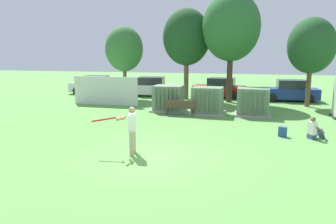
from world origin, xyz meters
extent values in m
plane|color=#5B9947|center=(0.00, 0.00, 0.00)|extent=(96.00, 96.00, 0.00)
cube|color=silver|center=(-6.71, 10.50, 1.00)|extent=(4.80, 0.12, 2.00)
cube|color=#9E9B93|center=(-1.76, 9.20, 0.06)|extent=(2.10, 1.70, 0.12)
cube|color=slate|center=(-1.76, 9.20, 0.87)|extent=(1.80, 1.40, 1.50)
cube|color=#5B7056|center=(-2.40, 8.44, 0.87)|extent=(0.06, 0.12, 1.27)
cube|color=#5B7056|center=(-2.14, 8.44, 0.87)|extent=(0.06, 0.12, 1.27)
cube|color=#5B7056|center=(-1.89, 8.44, 0.87)|extent=(0.06, 0.12, 1.27)
cube|color=#5B7056|center=(-1.63, 8.44, 0.87)|extent=(0.06, 0.12, 1.27)
cube|color=#5B7056|center=(-1.38, 8.44, 0.87)|extent=(0.06, 0.12, 1.27)
cube|color=#5B7056|center=(-1.12, 8.44, 0.87)|extent=(0.06, 0.12, 1.27)
cube|color=#9E9B93|center=(0.76, 8.82, 0.06)|extent=(2.10, 1.70, 0.12)
cube|color=slate|center=(0.76, 8.82, 0.87)|extent=(1.80, 1.40, 1.50)
cube|color=#5B7056|center=(0.13, 8.06, 0.87)|extent=(0.06, 0.12, 1.27)
cube|color=#5B7056|center=(0.38, 8.06, 0.87)|extent=(0.06, 0.12, 1.27)
cube|color=#5B7056|center=(0.64, 8.06, 0.87)|extent=(0.06, 0.12, 1.27)
cube|color=#5B7056|center=(0.89, 8.06, 0.87)|extent=(0.06, 0.12, 1.27)
cube|color=#5B7056|center=(1.15, 8.06, 0.87)|extent=(0.06, 0.12, 1.27)
cube|color=#5B7056|center=(1.40, 8.06, 0.87)|extent=(0.06, 0.12, 1.27)
cube|color=#9E9B93|center=(3.40, 9.00, 0.06)|extent=(2.10, 1.70, 0.12)
cube|color=slate|center=(3.40, 9.00, 0.87)|extent=(1.80, 1.40, 1.50)
cube|color=#5B7056|center=(2.77, 8.24, 0.87)|extent=(0.06, 0.12, 1.27)
cube|color=#5B7056|center=(3.02, 8.24, 0.87)|extent=(0.06, 0.12, 1.27)
cube|color=#5B7056|center=(3.28, 8.24, 0.87)|extent=(0.06, 0.12, 1.27)
cube|color=#5B7056|center=(3.53, 8.24, 0.87)|extent=(0.06, 0.12, 1.27)
cube|color=#5B7056|center=(3.79, 8.24, 0.87)|extent=(0.06, 0.12, 1.27)
cube|color=#5B7056|center=(4.04, 8.24, 0.87)|extent=(0.06, 0.12, 1.27)
cube|color=#4C3828|center=(-0.76, 8.00, 0.45)|extent=(1.81, 0.43, 0.05)
cube|color=#4C3828|center=(-0.77, 7.82, 0.70)|extent=(1.80, 0.07, 0.44)
cylinder|color=#4C3828|center=(-1.53, 8.15, 0.21)|extent=(0.06, 0.06, 0.42)
cylinder|color=#4C3828|center=(0.00, 8.13, 0.21)|extent=(0.06, 0.06, 0.42)
cylinder|color=#4C3828|center=(-1.53, 7.87, 0.21)|extent=(0.06, 0.06, 0.42)
cylinder|color=#4C3828|center=(0.00, 7.85, 0.21)|extent=(0.06, 0.06, 0.42)
cylinder|color=tan|center=(-0.76, 0.00, 0.44)|extent=(0.16, 0.16, 0.88)
cylinder|color=tan|center=(-0.85, 0.47, 0.44)|extent=(0.16, 0.16, 0.88)
cube|color=white|center=(-0.80, 0.23, 1.18)|extent=(0.31, 0.44, 0.60)
sphere|color=#9E7051|center=(-0.80, 0.23, 1.62)|extent=(0.23, 0.23, 0.23)
cylinder|color=#9E7051|center=(-1.15, 0.07, 1.34)|extent=(0.17, 0.55, 0.09)
cylinder|color=#9E7051|center=(-1.19, 0.25, 1.34)|extent=(0.35, 0.51, 0.09)
cylinder|color=red|center=(-1.84, 0.03, 1.27)|extent=(0.84, 0.23, 0.21)
sphere|color=red|center=(-1.42, 0.11, 1.34)|extent=(0.08, 0.08, 0.08)
sphere|color=white|center=(-0.78, -0.72, 0.04)|extent=(0.09, 0.09, 0.09)
cube|color=#384C75|center=(5.89, 4.15, 0.10)|extent=(0.38, 0.41, 0.20)
cube|color=white|center=(5.89, 4.15, 0.46)|extent=(0.37, 0.42, 0.52)
sphere|color=brown|center=(5.89, 4.15, 0.85)|extent=(0.22, 0.22, 0.22)
cylinder|color=#384C75|center=(6.04, 4.35, 0.22)|extent=(0.45, 0.34, 0.13)
cylinder|color=#384C75|center=(6.23, 4.47, 0.23)|extent=(0.31, 0.25, 0.46)
cylinder|color=#384C75|center=(6.14, 4.18, 0.22)|extent=(0.45, 0.34, 0.13)
cylinder|color=#384C75|center=(6.33, 4.29, 0.23)|extent=(0.31, 0.25, 0.46)
cylinder|color=brown|center=(5.97, 4.46, 0.42)|extent=(0.40, 0.28, 0.32)
cylinder|color=brown|center=(6.20, 4.07, 0.42)|extent=(0.40, 0.28, 0.32)
cube|color=#264C8C|center=(4.70, 4.22, 0.22)|extent=(0.38, 0.33, 0.44)
cube|color=navy|center=(4.76, 4.34, 0.15)|extent=(0.22, 0.16, 0.22)
cylinder|color=brown|center=(-6.70, 14.16, 1.22)|extent=(0.30, 0.30, 2.44)
ellipsoid|color=#387038|center=(-6.70, 14.16, 3.96)|extent=(3.01, 3.01, 3.57)
cylinder|color=brown|center=(-1.77, 14.86, 1.49)|extent=(0.37, 0.37, 2.99)
ellipsoid|color=#1E4723|center=(-1.77, 14.86, 4.85)|extent=(3.68, 3.68, 4.37)
cylinder|color=#4C3828|center=(1.66, 14.10, 1.70)|extent=(0.42, 0.42, 3.40)
ellipsoid|color=#2D6633|center=(1.66, 14.10, 5.51)|extent=(4.18, 4.18, 4.97)
cylinder|color=brown|center=(7.04, 13.27, 1.27)|extent=(0.31, 0.31, 2.54)
ellipsoid|color=#235128|center=(7.04, 13.27, 4.12)|extent=(3.13, 3.13, 3.72)
cube|color=silver|center=(-10.51, 16.13, 0.58)|extent=(4.30, 1.96, 0.80)
cube|color=#262B33|center=(-10.36, 16.14, 1.30)|extent=(2.20, 1.69, 0.64)
cylinder|color=black|center=(-11.75, 15.20, 0.32)|extent=(0.65, 0.26, 0.64)
cylinder|color=black|center=(-11.86, 16.89, 0.32)|extent=(0.65, 0.26, 0.64)
cylinder|color=black|center=(-9.16, 15.36, 0.32)|extent=(0.65, 0.26, 0.64)
cylinder|color=black|center=(-9.26, 17.06, 0.32)|extent=(0.65, 0.26, 0.64)
cube|color=silver|center=(-5.16, 15.94, 0.58)|extent=(4.35, 2.13, 0.80)
cube|color=#262B33|center=(-5.01, 15.95, 1.30)|extent=(2.25, 1.77, 0.64)
cylinder|color=black|center=(-6.37, 14.96, 0.32)|extent=(0.66, 0.29, 0.64)
cylinder|color=black|center=(-6.55, 16.65, 0.32)|extent=(0.66, 0.29, 0.64)
cylinder|color=black|center=(-3.78, 15.23, 0.32)|extent=(0.66, 0.29, 0.64)
cylinder|color=black|center=(-3.96, 16.92, 0.32)|extent=(0.66, 0.29, 0.64)
cube|color=maroon|center=(0.72, 16.40, 0.58)|extent=(4.32, 2.02, 0.80)
cube|color=#262B33|center=(0.87, 16.39, 1.30)|extent=(2.21, 1.72, 0.64)
cylinder|color=black|center=(-0.64, 15.65, 0.32)|extent=(0.65, 0.27, 0.64)
cylinder|color=black|center=(-0.51, 17.35, 0.32)|extent=(0.65, 0.27, 0.64)
cylinder|color=black|center=(1.95, 15.46, 0.32)|extent=(0.65, 0.27, 0.64)
cylinder|color=black|center=(2.08, 17.15, 0.32)|extent=(0.65, 0.27, 0.64)
cube|color=navy|center=(6.10, 15.77, 0.58)|extent=(4.29, 1.94, 0.80)
cube|color=#262B33|center=(6.25, 15.77, 1.30)|extent=(2.19, 1.68, 0.64)
cylinder|color=black|center=(4.85, 14.84, 0.32)|extent=(0.65, 0.26, 0.64)
cylinder|color=black|center=(4.75, 16.54, 0.32)|extent=(0.65, 0.26, 0.64)
cylinder|color=black|center=(7.45, 14.99, 0.32)|extent=(0.65, 0.26, 0.64)
cylinder|color=black|center=(7.35, 16.69, 0.32)|extent=(0.65, 0.26, 0.64)
camera|label=1|loc=(3.29, -10.44, 3.63)|focal=34.63mm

